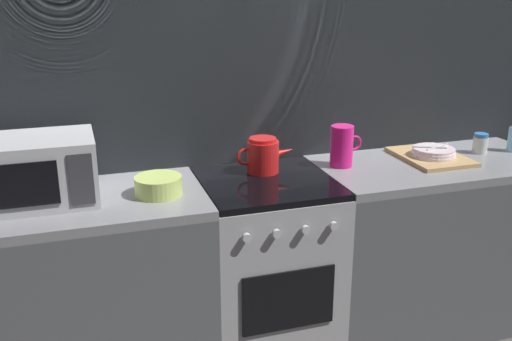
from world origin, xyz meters
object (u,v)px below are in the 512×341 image
at_px(kettle, 263,155).
at_px(mixing_bowl, 158,186).
at_px(dish_pile, 432,155).
at_px(pitcher, 342,146).
at_px(microwave, 37,170).
at_px(spice_jar, 480,143).
at_px(stove_unit, 266,269).

distance_m(kettle, mixing_bowl, 0.54).
bearing_deg(dish_pile, pitcher, 175.33).
distance_m(microwave, pitcher, 1.38).
bearing_deg(pitcher, spice_jar, -1.53).
relative_size(stove_unit, microwave, 1.96).
relative_size(dish_pile, spice_jar, 3.81).
height_order(microwave, mixing_bowl, microwave).
bearing_deg(mixing_bowl, pitcher, 7.69).
height_order(mixing_bowl, spice_jar, spice_jar).
height_order(microwave, pitcher, microwave).
bearing_deg(mixing_bowl, dish_pile, 3.42).
relative_size(kettle, dish_pile, 0.71).
bearing_deg(stove_unit, microwave, 178.28).
height_order(kettle, spice_jar, kettle).
bearing_deg(dish_pile, spice_jar, 3.52).
bearing_deg(dish_pile, microwave, -179.45).
distance_m(stove_unit, mixing_bowl, 0.70).
distance_m(stove_unit, kettle, 0.54).
xyz_separation_m(microwave, mixing_bowl, (0.47, -0.07, -0.10)).
distance_m(dish_pile, spice_jar, 0.30).
relative_size(kettle, mixing_bowl, 1.42).
bearing_deg(microwave, stove_unit, -1.72).
relative_size(microwave, dish_pile, 1.15).
relative_size(pitcher, spice_jar, 1.90).
distance_m(mixing_bowl, pitcher, 0.92).
bearing_deg(kettle, mixing_bowl, -163.63).
xyz_separation_m(stove_unit, kettle, (0.02, 0.12, 0.53)).
distance_m(microwave, spice_jar, 2.17).
bearing_deg(dish_pile, stove_unit, -177.00).
xyz_separation_m(pitcher, spice_jar, (0.78, -0.02, -0.05)).
bearing_deg(mixing_bowl, kettle, 16.37).
bearing_deg(kettle, dish_pile, -4.46).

